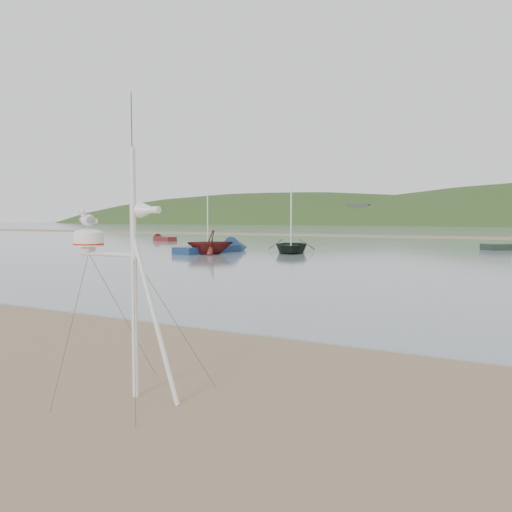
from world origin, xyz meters
The scene contains 7 objects.
ground centered at (0.00, 0.00, 0.00)m, with size 560.00×560.00×0.00m, color #84694C.
sandbar centered at (0.00, 70.00, 0.07)m, with size 560.00×7.00×0.07m, color #84694C.
mast_rig centered at (0.88, -0.49, 1.06)m, with size 1.94×2.08×4.39m.
boat_dark centered at (-11.23, 29.88, 2.56)m, with size 3.60×1.04×5.04m, color black.
boat_red centered at (-15.57, 25.65, 1.68)m, with size 2.82×1.72×3.27m, color #521512.
sailboat_blue_near centered at (-16.26, 28.76, 0.30)m, with size 3.01×7.50×7.24m.
dinghy_red_far centered at (-33.72, 42.13, 0.29)m, with size 4.70×2.76×1.12m.
Camera 1 is at (6.30, -6.34, 2.61)m, focal length 38.00 mm.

